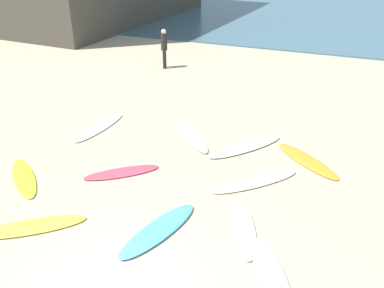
% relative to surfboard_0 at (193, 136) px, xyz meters
% --- Properties ---
extents(ocean_water, '(120.00, 40.00, 0.08)m').
position_rel_surfboard_0_xyz_m(ocean_water, '(1.03, 31.29, -0.00)').
color(ocean_water, '#426675').
rests_on(ocean_water, ground_plane).
extents(surfboard_0, '(1.86, 2.02, 0.08)m').
position_rel_surfboard_0_xyz_m(surfboard_0, '(0.00, 0.00, 0.00)').
color(surfboard_0, silver).
rests_on(surfboard_0, ground_plane).
extents(surfboard_1, '(2.07, 1.81, 0.07)m').
position_rel_surfboard_0_xyz_m(surfboard_1, '(-1.46, -5.20, -0.01)').
color(surfboard_1, yellow).
rests_on(surfboard_1, ground_plane).
extents(surfboard_2, '(1.59, 2.42, 0.08)m').
position_rel_surfboard_0_xyz_m(surfboard_2, '(3.51, -4.83, -0.00)').
color(surfboard_2, silver).
rests_on(surfboard_2, ground_plane).
extents(surfboard_3, '(0.62, 2.40, 0.07)m').
position_rel_surfboard_0_xyz_m(surfboard_3, '(-2.97, -0.48, -0.01)').
color(surfboard_3, white).
rests_on(surfboard_3, ground_plane).
extents(surfboard_4, '(1.13, 2.25, 0.09)m').
position_rel_surfboard_0_xyz_m(surfboard_4, '(1.03, -4.29, 0.00)').
color(surfboard_4, '#509EE4').
rests_on(surfboard_4, ground_plane).
extents(surfboard_5, '(1.76, 1.63, 0.06)m').
position_rel_surfboard_0_xyz_m(surfboard_5, '(-0.88, -2.60, -0.01)').
color(surfboard_5, '#E44256').
rests_on(surfboard_5, ground_plane).
extents(surfboard_6, '(2.01, 2.09, 0.07)m').
position_rel_surfboard_0_xyz_m(surfboard_6, '(2.37, -1.71, -0.01)').
color(surfboard_6, beige).
rests_on(surfboard_6, ground_plane).
extents(surfboard_7, '(2.08, 1.85, 0.06)m').
position_rel_surfboard_0_xyz_m(surfboard_7, '(3.38, -0.16, -0.01)').
color(surfboard_7, orange).
rests_on(surfboard_7, ground_plane).
extents(surfboard_8, '(1.94, 2.38, 0.08)m').
position_rel_surfboard_0_xyz_m(surfboard_8, '(1.64, -0.02, -0.00)').
color(surfboard_8, silver).
rests_on(surfboard_8, ground_plane).
extents(surfboard_9, '(1.93, 1.70, 0.06)m').
position_rel_surfboard_0_xyz_m(surfboard_9, '(-3.00, -3.75, -0.01)').
color(surfboard_9, yellow).
rests_on(surfboard_9, ground_plane).
extents(surfboard_10, '(1.30, 2.10, 0.06)m').
position_rel_surfboard_0_xyz_m(surfboard_10, '(2.56, -3.52, -0.01)').
color(surfboard_10, silver).
rests_on(surfboard_10, ground_plane).
extents(beachgoer_near, '(0.36, 0.36, 1.74)m').
position_rel_surfboard_0_xyz_m(beachgoer_near, '(-3.95, 6.20, 0.93)').
color(beachgoer_near, black).
rests_on(beachgoer_near, ground_plane).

